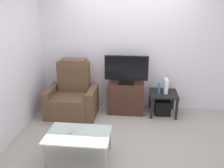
# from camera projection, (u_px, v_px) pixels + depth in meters

# --- Properties ---
(ground_plane) EXTENTS (6.40, 6.40, 0.00)m
(ground_plane) POSITION_uv_depth(u_px,v_px,m) (126.00, 131.00, 4.11)
(ground_plane) COLOR #9E998E
(wall_back) EXTENTS (6.40, 0.06, 2.60)m
(wall_back) POSITION_uv_depth(u_px,v_px,m) (130.00, 47.00, 4.75)
(wall_back) COLOR silver
(wall_back) RESTS_ON ground
(wall_side) EXTENTS (0.06, 4.48, 2.60)m
(wall_side) POSITION_uv_depth(u_px,v_px,m) (15.00, 56.00, 3.88)
(wall_side) COLOR silver
(wall_side) RESTS_ON ground
(tv_stand) EXTENTS (0.73, 0.48, 0.60)m
(tv_stand) POSITION_uv_depth(u_px,v_px,m) (126.00, 98.00, 4.80)
(tv_stand) COLOR #3D2319
(tv_stand) RESTS_ON ground
(television) EXTENTS (0.87, 0.20, 0.57)m
(television) POSITION_uv_depth(u_px,v_px,m) (126.00, 69.00, 4.62)
(television) COLOR black
(television) RESTS_ON tv_stand
(recliner_armchair) EXTENTS (0.98, 0.78, 1.08)m
(recliner_armchair) POSITION_uv_depth(u_px,v_px,m) (72.00, 96.00, 4.67)
(recliner_armchair) COLOR brown
(recliner_armchair) RESTS_ON ground
(side_table) EXTENTS (0.54, 0.54, 0.46)m
(side_table) POSITION_uv_depth(u_px,v_px,m) (163.00, 96.00, 4.65)
(side_table) COLOR black
(side_table) RESTS_ON ground
(subwoofer_box) EXTENTS (0.30, 0.30, 0.30)m
(subwoofer_box) POSITION_uv_depth(u_px,v_px,m) (163.00, 107.00, 4.73)
(subwoofer_box) COLOR black
(subwoofer_box) RESTS_ON ground
(book_upright) EXTENTS (0.04, 0.11, 0.20)m
(book_upright) POSITION_uv_depth(u_px,v_px,m) (159.00, 88.00, 4.59)
(book_upright) COLOR #3366B2
(book_upright) RESTS_ON side_table
(game_console) EXTENTS (0.07, 0.20, 0.28)m
(game_console) POSITION_uv_depth(u_px,v_px,m) (166.00, 86.00, 4.59)
(game_console) COLOR white
(game_console) RESTS_ON side_table
(coffee_table) EXTENTS (0.90, 0.60, 0.40)m
(coffee_table) POSITION_uv_depth(u_px,v_px,m) (78.00, 135.00, 3.29)
(coffee_table) COLOR #B2C6C1
(coffee_table) RESTS_ON ground
(cell_phone) EXTENTS (0.08, 0.15, 0.01)m
(cell_phone) POSITION_uv_depth(u_px,v_px,m) (72.00, 131.00, 3.35)
(cell_phone) COLOR #B7B7BC
(cell_phone) RESTS_ON coffee_table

